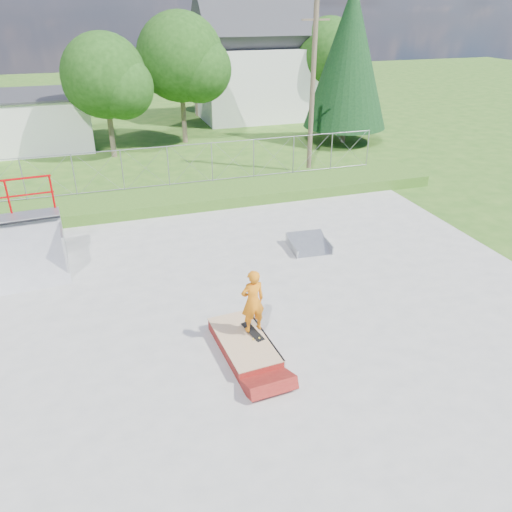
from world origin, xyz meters
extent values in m
plane|color=#2B5819|center=(0.00, 0.00, 0.00)|extent=(120.00, 120.00, 0.00)
cube|color=gray|center=(0.00, 0.00, 0.02)|extent=(20.00, 16.00, 0.04)
cube|color=#2B5819|center=(0.00, 9.50, 0.25)|extent=(24.00, 3.00, 0.50)
cube|color=maroon|center=(-0.08, -1.43, 0.17)|extent=(1.32, 2.46, 0.33)
cube|color=tan|center=(-0.08, -1.43, 0.35)|extent=(1.34, 2.48, 0.02)
cube|color=black|center=(0.20, -1.29, 0.40)|extent=(0.43, 0.82, 0.13)
imported|color=orange|center=(0.20, -1.29, 1.25)|extent=(0.66, 0.48, 1.70)
cube|color=silver|center=(-8.00, 22.00, 1.50)|extent=(10.00, 6.00, 3.00)
cube|color=silver|center=(9.00, 26.00, 2.50)|extent=(8.00, 6.00, 5.00)
cube|color=#313137|center=(9.00, 26.00, 5.90)|extent=(8.40, 6.08, 6.08)
cylinder|color=brown|center=(7.50, 12.00, 4.00)|extent=(0.24, 0.24, 8.00)
cylinder|color=brown|center=(-2.00, 18.00, 1.22)|extent=(0.30, 0.30, 2.45)
sphere|color=#183C10|center=(-2.00, 18.00, 4.41)|extent=(4.48, 4.48, 4.48)
sphere|color=#183C10|center=(-1.16, 17.44, 3.85)|extent=(3.36, 3.36, 3.36)
cylinder|color=brown|center=(2.50, 20.00, 1.40)|extent=(0.30, 0.30, 2.80)
sphere|color=#183C10|center=(2.50, 20.00, 5.04)|extent=(5.12, 5.12, 5.12)
sphere|color=#183C10|center=(3.46, 19.36, 4.40)|extent=(3.84, 3.84, 3.84)
cylinder|color=brown|center=(14.00, 24.00, 1.31)|extent=(0.30, 0.30, 2.62)
sphere|color=#183C10|center=(14.00, 24.00, 4.72)|extent=(4.80, 4.80, 4.80)
sphere|color=#183C10|center=(14.90, 23.40, 4.12)|extent=(3.60, 3.60, 3.60)
cylinder|color=brown|center=(5.00, 28.00, 1.05)|extent=(0.30, 0.30, 2.10)
sphere|color=#183C10|center=(5.00, 28.00, 3.78)|extent=(3.84, 3.84, 3.84)
sphere|color=#183C10|center=(5.72, 27.52, 3.30)|extent=(2.88, 2.88, 2.88)
cylinder|color=brown|center=(12.00, 17.00, 0.60)|extent=(0.28, 0.28, 1.20)
cone|color=black|center=(12.00, 17.00, 5.05)|extent=(5.04, 5.04, 8.10)
camera|label=1|loc=(-2.95, -11.25, 7.89)|focal=35.00mm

